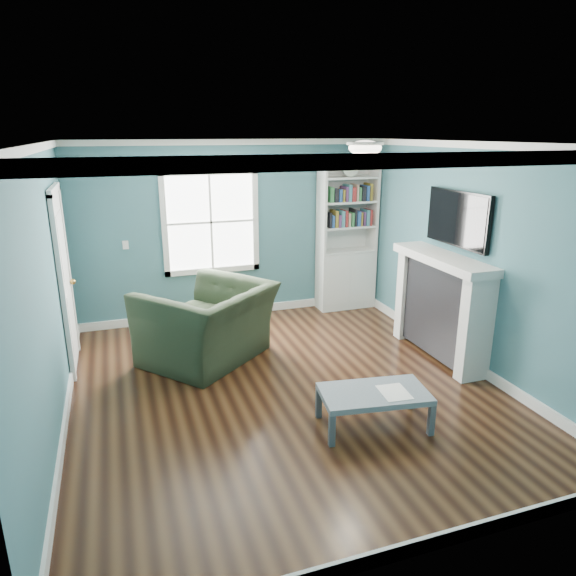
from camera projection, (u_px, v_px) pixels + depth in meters
name	position (u px, v px, depth m)	size (l,w,h in m)	color
floor	(286.00, 388.00, 5.65)	(5.00, 5.00, 0.00)	black
room_walls	(285.00, 247.00, 5.18)	(5.00, 5.00, 5.00)	#3B727B
trim	(285.00, 280.00, 5.28)	(4.50, 5.00, 2.60)	white
window	(211.00, 222.00, 7.38)	(1.40, 0.06, 1.50)	white
bookshelf	(346.00, 250.00, 8.00)	(0.90, 0.35, 2.31)	silver
fireplace	(441.00, 308.00, 6.28)	(0.44, 1.58, 1.30)	black
tv	(458.00, 219.00, 6.00)	(0.06, 1.10, 0.65)	black
door	(65.00, 279.00, 5.92)	(0.12, 0.98, 2.17)	silver
ceiling_fixture	(365.00, 147.00, 5.27)	(0.38, 0.38, 0.15)	white
light_switch	(126.00, 245.00, 7.08)	(0.08, 0.01, 0.12)	white
recliner	(207.00, 311.00, 6.18)	(1.43, 0.93, 1.25)	#232E1D
coffee_table	(374.00, 396.00, 4.83)	(1.07, 0.69, 0.36)	#444B52
paper_sheet	(394.00, 392.00, 4.79)	(0.25, 0.32, 0.00)	white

